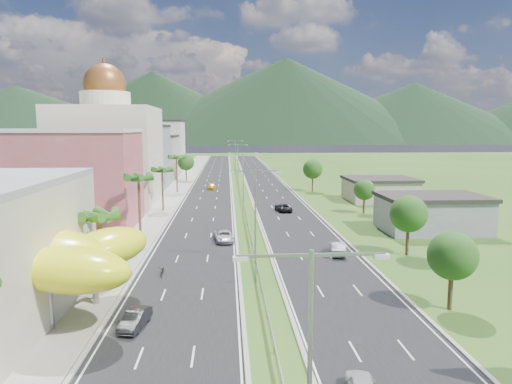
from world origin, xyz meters
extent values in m
plane|color=#2D5119|center=(0.00, 0.00, 0.00)|extent=(500.00, 500.00, 0.00)
cube|color=black|center=(-7.50, 90.00, 0.02)|extent=(11.00, 260.00, 0.04)
cube|color=black|center=(7.50, 90.00, 0.02)|extent=(11.00, 260.00, 0.04)
cube|color=gray|center=(-17.00, 90.00, 0.06)|extent=(7.00, 260.00, 0.12)
cube|color=gray|center=(0.00, 72.00, 0.62)|extent=(0.08, 216.00, 0.28)
cube|color=gray|center=(0.00, 174.00, 0.35)|extent=(0.10, 0.12, 0.70)
cylinder|color=gray|center=(0.00, -25.00, 5.50)|extent=(0.20, 0.20, 11.00)
cube|color=gray|center=(-1.44, -25.00, 10.80)|extent=(2.88, 0.12, 0.12)
cube|color=gray|center=(1.44, -25.00, 10.80)|extent=(2.88, 0.12, 0.12)
cube|color=silver|center=(-2.72, -25.00, 10.70)|extent=(0.60, 0.25, 0.18)
cube|color=silver|center=(2.72, -25.00, 10.70)|extent=(0.60, 0.25, 0.18)
cylinder|color=gray|center=(0.00, 10.00, 5.50)|extent=(0.20, 0.20, 11.00)
cube|color=gray|center=(-1.44, 10.00, 10.80)|extent=(2.88, 0.12, 0.12)
cube|color=gray|center=(1.44, 10.00, 10.80)|extent=(2.88, 0.12, 0.12)
cube|color=silver|center=(-2.72, 10.00, 10.70)|extent=(0.60, 0.25, 0.18)
cube|color=silver|center=(2.72, 10.00, 10.70)|extent=(0.60, 0.25, 0.18)
cylinder|color=gray|center=(0.00, 50.00, 5.50)|extent=(0.20, 0.20, 11.00)
cube|color=gray|center=(-1.44, 50.00, 10.80)|extent=(2.88, 0.12, 0.12)
cube|color=gray|center=(1.44, 50.00, 10.80)|extent=(2.88, 0.12, 0.12)
cube|color=silver|center=(-2.72, 50.00, 10.70)|extent=(0.60, 0.25, 0.18)
cube|color=silver|center=(2.72, 50.00, 10.70)|extent=(0.60, 0.25, 0.18)
cylinder|color=gray|center=(0.00, 95.00, 5.50)|extent=(0.20, 0.20, 11.00)
cube|color=gray|center=(-1.44, 95.00, 10.80)|extent=(2.88, 0.12, 0.12)
cube|color=gray|center=(1.44, 95.00, 10.80)|extent=(2.88, 0.12, 0.12)
cube|color=silver|center=(-2.72, 95.00, 10.70)|extent=(0.60, 0.25, 0.18)
cube|color=silver|center=(2.72, 95.00, 10.70)|extent=(0.60, 0.25, 0.18)
cylinder|color=gray|center=(0.00, 140.00, 5.50)|extent=(0.20, 0.20, 11.00)
cube|color=gray|center=(-1.44, 140.00, 10.80)|extent=(2.88, 0.12, 0.12)
cube|color=gray|center=(1.44, 140.00, 10.80)|extent=(2.88, 0.12, 0.12)
cube|color=silver|center=(-2.72, 140.00, 10.70)|extent=(0.60, 0.25, 0.18)
cube|color=silver|center=(2.72, 140.00, 10.70)|extent=(0.60, 0.25, 0.18)
cylinder|color=gray|center=(-17.00, -7.00, 2.00)|extent=(0.50, 0.50, 4.00)
cylinder|color=gray|center=(-15.00, -2.00, 2.00)|extent=(0.50, 0.50, 4.00)
cube|color=#B64A53|center=(-28.00, 32.00, 7.50)|extent=(20.00, 15.00, 15.00)
cube|color=beige|center=(-28.00, 55.00, 10.00)|extent=(20.00, 20.00, 20.00)
cylinder|color=beige|center=(-28.00, 55.00, 21.50)|extent=(10.00, 10.00, 3.00)
sphere|color=brown|center=(-28.00, 55.00, 24.50)|extent=(8.40, 8.40, 8.40)
cube|color=gray|center=(-27.00, 80.00, 8.00)|extent=(16.00, 15.00, 16.00)
cube|color=#AA9E8C|center=(-27.00, 102.00, 6.50)|extent=(16.00, 15.00, 13.00)
cube|color=silver|center=(-27.00, 125.00, 9.00)|extent=(16.00, 15.00, 18.00)
cube|color=gray|center=(28.00, 25.00, 2.50)|extent=(15.00, 10.00, 5.00)
cube|color=#AA9E8C|center=(30.00, 55.00, 2.20)|extent=(14.00, 12.00, 4.40)
cylinder|color=#47301C|center=(-15.50, 2.00, 3.75)|extent=(0.36, 0.36, 7.50)
cylinder|color=#47301C|center=(-15.50, 22.00, 4.50)|extent=(0.36, 0.36, 9.00)
cylinder|color=#47301C|center=(-15.50, 45.00, 4.00)|extent=(0.36, 0.36, 8.00)
cylinder|color=#47301C|center=(-15.50, 70.00, 4.40)|extent=(0.36, 0.36, 8.80)
cylinder|color=#47301C|center=(-15.50, 95.00, 2.45)|extent=(0.40, 0.40, 4.90)
sphere|color=#29581B|center=(-15.50, 95.00, 5.60)|extent=(4.90, 4.90, 4.90)
cylinder|color=#47301C|center=(16.00, -5.00, 2.10)|extent=(0.40, 0.40, 4.20)
sphere|color=#29581B|center=(16.00, -5.00, 4.80)|extent=(4.20, 4.20, 4.20)
cylinder|color=#47301C|center=(19.00, 12.00, 2.27)|extent=(0.40, 0.40, 4.55)
sphere|color=#29581B|center=(19.00, 12.00, 5.20)|extent=(4.55, 4.55, 4.55)
cylinder|color=#47301C|center=(22.00, 40.00, 1.92)|extent=(0.40, 0.40, 3.85)
sphere|color=#29581B|center=(22.00, 40.00, 4.40)|extent=(3.85, 3.85, 3.85)
cylinder|color=#47301C|center=(18.00, 70.00, 2.45)|extent=(0.40, 0.40, 4.90)
sphere|color=#29581B|center=(18.00, 70.00, 5.60)|extent=(4.90, 4.90, 4.90)
imported|color=black|center=(-10.55, -7.05, 0.73)|extent=(2.16, 4.37, 1.38)
imported|color=#A8AAB0|center=(-3.76, 20.23, 0.77)|extent=(3.11, 5.53, 1.46)
imported|color=#C68717|center=(-7.27, 75.74, 0.74)|extent=(2.15, 4.91, 1.41)
imported|color=#999AA0|center=(10.39, 12.70, 0.85)|extent=(2.39, 5.11, 1.62)
imported|color=black|center=(7.32, 42.92, 0.77)|extent=(3.13, 5.52, 1.46)
imported|color=black|center=(-10.21, 5.74, 0.71)|extent=(0.63, 2.09, 1.33)
camera|label=1|loc=(-3.19, -41.73, 15.59)|focal=32.00mm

